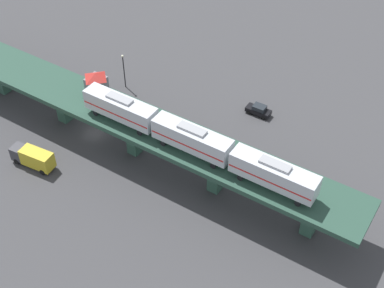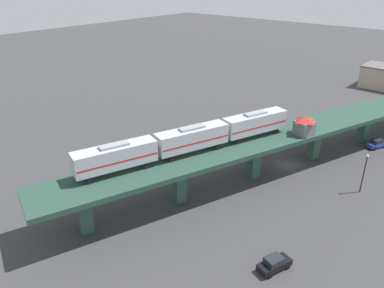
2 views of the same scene
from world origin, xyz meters
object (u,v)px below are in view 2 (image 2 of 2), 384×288
street_car_blue (377,143)px  street_car_black (274,263)px  street_lamp (364,170)px  subway_train (192,138)px  signal_hut (304,125)px  delivery_truck (262,134)px

street_car_blue → street_car_black: bearing=-88.4°
street_car_black → street_lamp: street_lamp is taller
subway_train → street_car_black: 22.48m
signal_hut → street_car_black: size_ratio=0.86×
street_lamp → delivery_truck: bearing=163.0°
subway_train → street_car_blue: size_ratio=7.60×
subway_train → street_car_blue: bearing=64.4°
street_car_blue → street_lamp: street_lamp is taller
subway_train → street_car_black: bearing=-20.2°
street_car_blue → street_lamp: size_ratio=0.68×
delivery_truck → street_lamp: 24.19m
signal_hut → street_car_black: (9.17, -25.45, -8.08)m
delivery_truck → street_lamp: street_lamp is taller
delivery_truck → subway_train: bearing=-86.4°
subway_train → signal_hut: (10.24, 18.32, -0.74)m
signal_hut → street_lamp: signal_hut is taller
subway_train → street_lamp: size_ratio=5.21×
delivery_truck → signal_hut: bearing=-29.8°
street_car_blue → street_car_black: 44.97m
subway_train → street_car_black: subway_train is taller
subway_train → delivery_truck: (-1.59, 25.08, -8.00)m
street_car_black → delivery_truck: delivery_truck is taller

